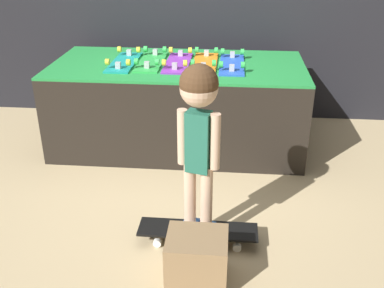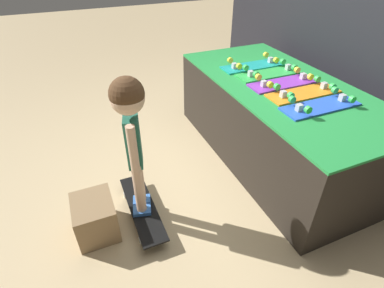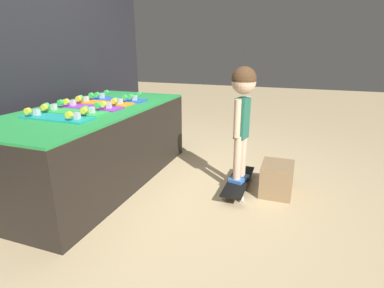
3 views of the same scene
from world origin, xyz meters
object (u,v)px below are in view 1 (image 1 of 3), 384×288
(skateboard_orange_on_rack, at_px, (205,62))
(skateboard_on_floor, at_px, (198,231))
(skateboard_green_on_rack, at_px, (151,61))
(storage_box, at_px, (197,259))
(skateboard_teal_on_rack, at_px, (124,61))
(skateboard_blue_on_rack, at_px, (232,63))
(child, at_px, (199,120))
(skateboard_purple_on_rack, at_px, (178,62))

(skateboard_orange_on_rack, distance_m, skateboard_on_floor, 1.58)
(skateboard_green_on_rack, distance_m, storage_box, 1.94)
(skateboard_teal_on_rack, bearing_deg, skateboard_blue_on_rack, 0.77)
(skateboard_blue_on_rack, distance_m, storage_box, 1.84)
(skateboard_orange_on_rack, relative_size, skateboard_blue_on_rack, 1.00)
(skateboard_teal_on_rack, height_order, skateboard_blue_on_rack, same)
(skateboard_on_floor, distance_m, child, 0.75)
(skateboard_green_on_rack, relative_size, skateboard_on_floor, 0.83)
(skateboard_purple_on_rack, height_order, child, child)
(skateboard_on_floor, bearing_deg, child, 90.00)
(skateboard_green_on_rack, relative_size, storage_box, 1.87)
(skateboard_green_on_rack, xyz_separation_m, skateboard_orange_on_rack, (0.46, 0.01, 0.00))
(child, bearing_deg, skateboard_green_on_rack, 124.22)
(skateboard_blue_on_rack, distance_m, skateboard_on_floor, 1.56)
(skateboard_green_on_rack, bearing_deg, skateboard_orange_on_rack, 1.12)
(skateboard_purple_on_rack, height_order, skateboard_blue_on_rack, same)
(skateboard_blue_on_rack, bearing_deg, skateboard_purple_on_rack, 178.99)
(skateboard_on_floor, xyz_separation_m, child, (0.00, 0.00, 0.75))
(child, bearing_deg, storage_box, -72.18)
(skateboard_green_on_rack, bearing_deg, skateboard_purple_on_rack, -3.93)
(skateboard_on_floor, height_order, child, child)
(skateboard_purple_on_rack, distance_m, storage_box, 1.87)
(skateboard_orange_on_rack, bearing_deg, skateboard_green_on_rack, -178.88)
(skateboard_blue_on_rack, xyz_separation_m, skateboard_on_floor, (-0.17, -1.39, -0.69))
(skateboard_purple_on_rack, relative_size, skateboard_blue_on_rack, 1.00)
(storage_box, bearing_deg, skateboard_blue_on_rack, 85.05)
(skateboard_green_on_rack, xyz_separation_m, skateboard_on_floor, (0.51, -1.41, -0.69))
(skateboard_teal_on_rack, relative_size, skateboard_orange_on_rack, 1.00)
(skateboard_on_floor, distance_m, storage_box, 0.35)
(skateboard_green_on_rack, xyz_separation_m, child, (0.51, -1.41, 0.07))
(skateboard_green_on_rack, bearing_deg, storage_box, -73.07)
(skateboard_teal_on_rack, bearing_deg, skateboard_green_on_rack, 8.97)
(skateboard_green_on_rack, height_order, skateboard_purple_on_rack, same)
(skateboard_on_floor, bearing_deg, skateboard_green_on_rack, 109.98)
(skateboard_purple_on_rack, distance_m, skateboard_blue_on_rack, 0.46)
(child, bearing_deg, skateboard_on_floor, -75.77)
(skateboard_purple_on_rack, height_order, storage_box, skateboard_purple_on_rack)
(skateboard_green_on_rack, bearing_deg, skateboard_blue_on_rack, -1.98)
(skateboard_green_on_rack, relative_size, skateboard_blue_on_rack, 1.00)
(skateboard_green_on_rack, height_order, skateboard_blue_on_rack, same)
(skateboard_teal_on_rack, height_order, skateboard_purple_on_rack, same)
(skateboard_teal_on_rack, distance_m, skateboard_orange_on_rack, 0.69)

